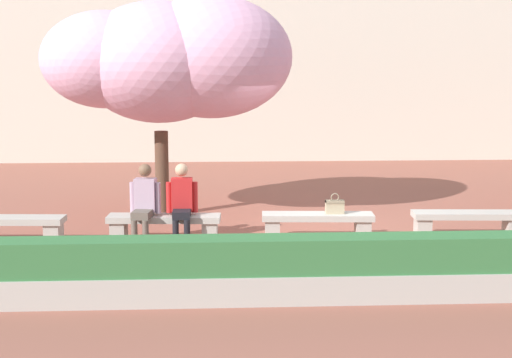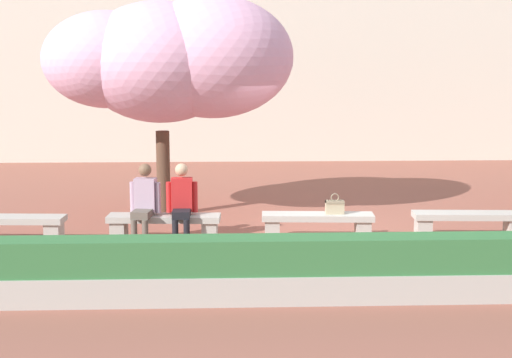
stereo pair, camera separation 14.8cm
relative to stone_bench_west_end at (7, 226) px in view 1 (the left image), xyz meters
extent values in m
plane|color=#8E5142|center=(5.02, 0.00, -0.30)|extent=(100.00, 100.00, 0.00)
cube|color=#ADA89E|center=(0.00, 0.00, 0.10)|extent=(1.85, 0.53, 0.10)
cube|color=#ADA89E|center=(0.74, -0.04, -0.13)|extent=(0.26, 0.35, 0.35)
cube|color=#ADA89E|center=(2.51, 0.00, 0.10)|extent=(1.85, 0.53, 0.10)
cube|color=#ADA89E|center=(1.77, 0.04, -0.13)|extent=(0.26, 0.35, 0.35)
cube|color=#ADA89E|center=(3.25, -0.04, -0.13)|extent=(0.26, 0.35, 0.35)
cube|color=#ADA89E|center=(5.02, 0.00, 0.10)|extent=(1.85, 0.53, 0.10)
cube|color=#ADA89E|center=(4.28, 0.04, -0.13)|extent=(0.26, 0.35, 0.35)
cube|color=#ADA89E|center=(5.76, -0.04, -0.13)|extent=(0.26, 0.35, 0.35)
cube|color=#ADA89E|center=(7.53, 0.00, 0.10)|extent=(1.85, 0.53, 0.10)
cube|color=#ADA89E|center=(6.79, 0.04, -0.13)|extent=(0.26, 0.35, 0.35)
cube|color=#ADA89E|center=(8.27, -0.04, -0.13)|extent=(0.26, 0.35, 0.35)
cube|color=black|center=(2.06, -0.40, -0.27)|extent=(0.13, 0.23, 0.06)
cylinder|color=brown|center=(2.07, -0.34, -0.06)|extent=(0.10, 0.10, 0.42)
cube|color=black|center=(2.24, -0.43, -0.27)|extent=(0.13, 0.23, 0.06)
cylinder|color=brown|center=(2.25, -0.37, -0.06)|extent=(0.10, 0.10, 0.42)
cube|color=brown|center=(2.18, -0.18, 0.21)|extent=(0.34, 0.44, 0.12)
cube|color=#B293A8|center=(2.22, 0.04, 0.48)|extent=(0.37, 0.27, 0.54)
sphere|color=brown|center=(2.22, 0.04, 0.88)|extent=(0.21, 0.21, 0.21)
cylinder|color=#B293A8|center=(2.01, 0.05, 0.44)|extent=(0.09, 0.09, 0.50)
cylinder|color=#B293A8|center=(2.42, -0.01, 0.44)|extent=(0.09, 0.09, 0.50)
cube|color=black|center=(2.72, -0.42, -0.27)|extent=(0.10, 0.22, 0.06)
cylinder|color=black|center=(2.72, -0.36, -0.06)|extent=(0.10, 0.10, 0.42)
cube|color=black|center=(2.90, -0.42, -0.27)|extent=(0.10, 0.22, 0.06)
cylinder|color=black|center=(2.90, -0.36, -0.06)|extent=(0.10, 0.10, 0.42)
cube|color=black|center=(2.81, -0.18, 0.21)|extent=(0.28, 0.40, 0.12)
cube|color=red|center=(2.81, 0.04, 0.48)|extent=(0.34, 0.22, 0.54)
sphere|color=tan|center=(2.81, 0.04, 0.88)|extent=(0.21, 0.21, 0.21)
cylinder|color=red|center=(2.60, 0.02, 0.44)|extent=(0.09, 0.09, 0.50)
cylinder|color=red|center=(3.02, 0.02, 0.44)|extent=(0.09, 0.09, 0.50)
cube|color=tan|center=(5.30, -0.01, 0.26)|extent=(0.30, 0.14, 0.22)
cube|color=gray|center=(5.30, -0.01, 0.35)|extent=(0.30, 0.15, 0.04)
torus|color=#807259|center=(5.30, -0.01, 0.42)|extent=(0.14, 0.02, 0.14)
cylinder|color=#513828|center=(2.33, 2.04, 0.51)|extent=(0.26, 0.26, 1.62)
ellipsoid|color=#EAA8C6|center=(2.33, 2.04, 2.60)|extent=(2.98, 3.24, 2.23)
ellipsoid|color=#EAA8C6|center=(1.37, 1.87, 2.64)|extent=(2.35, 2.28, 1.77)
ellipsoid|color=#EAA8C6|center=(3.28, 1.93, 2.69)|extent=(2.99, 2.84, 2.24)
cube|color=#ADA89E|center=(5.02, -2.96, -0.12)|extent=(14.97, 0.50, 0.36)
cube|color=#336B38|center=(5.02, -2.96, 0.28)|extent=(14.87, 0.44, 0.44)
camera|label=1|loc=(3.42, -11.36, 2.60)|focal=50.00mm
camera|label=2|loc=(3.57, -11.36, 2.60)|focal=50.00mm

